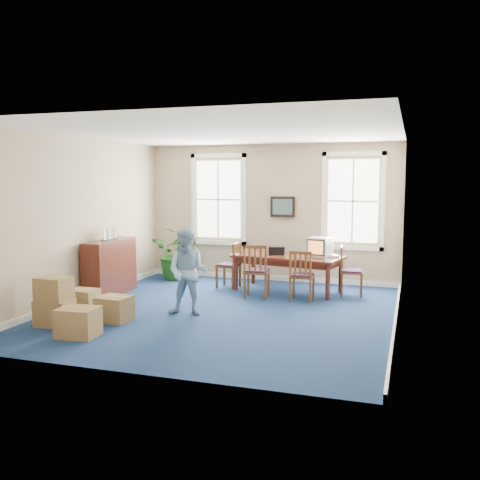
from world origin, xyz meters
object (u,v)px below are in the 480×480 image
(chair_near_left, at_px, (257,271))
(credenza, at_px, (110,266))
(cardboard_boxes, at_px, (69,299))
(crt_tv, at_px, (320,247))
(potted_plant, at_px, (177,253))
(man, at_px, (188,272))
(conference_table, at_px, (288,273))

(chair_near_left, distance_m, credenza, 3.05)
(cardboard_boxes, bearing_deg, crt_tv, 47.05)
(chair_near_left, xyz_separation_m, potted_plant, (-2.36, 1.31, 0.09))
(man, relative_size, cardboard_boxes, 1.04)
(conference_table, bearing_deg, potted_plant, 179.65)
(credenza, bearing_deg, crt_tv, 18.69)
(crt_tv, xyz_separation_m, chair_near_left, (-1.14, -0.83, -0.43))
(potted_plant, height_order, cardboard_boxes, potted_plant)
(chair_near_left, bearing_deg, man, 59.50)
(credenza, relative_size, potted_plant, 1.19)
(chair_near_left, bearing_deg, conference_table, -127.96)
(chair_near_left, xyz_separation_m, cardboard_boxes, (-2.36, -2.93, -0.12))
(credenza, bearing_deg, cardboard_boxes, -76.64)
(conference_table, bearing_deg, cardboard_boxes, -116.96)
(crt_tv, xyz_separation_m, man, (-1.89, -2.57, -0.21))
(chair_near_left, xyz_separation_m, man, (-0.76, -1.74, 0.22))
(man, distance_m, credenza, 2.45)
(crt_tv, relative_size, chair_near_left, 0.44)
(credenza, bearing_deg, conference_table, 21.55)
(potted_plant, bearing_deg, conference_table, -10.72)
(conference_table, distance_m, chair_near_left, 0.92)
(man, bearing_deg, potted_plant, 111.10)
(crt_tv, relative_size, potted_plant, 0.38)
(conference_table, bearing_deg, credenza, -146.33)
(man, height_order, potted_plant, man)
(credenza, distance_m, cardboard_boxes, 2.32)
(chair_near_left, relative_size, cardboard_boxes, 0.74)
(man, bearing_deg, chair_near_left, 59.90)
(man, height_order, cardboard_boxes, man)
(crt_tv, distance_m, chair_near_left, 1.47)
(chair_near_left, xyz_separation_m, credenza, (-2.97, -0.70, 0.05))
(man, bearing_deg, cardboard_boxes, -149.96)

